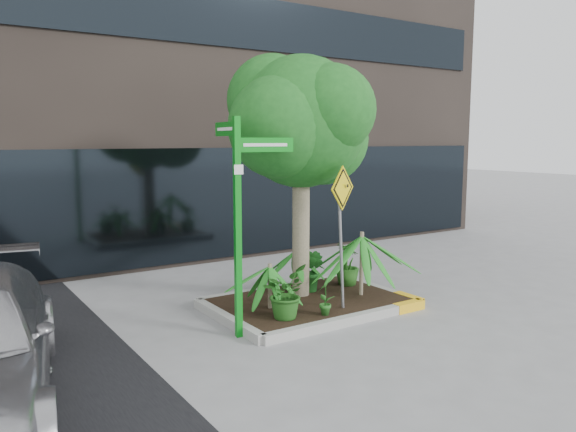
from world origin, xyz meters
TOP-DOWN VIEW (x-y plane):
  - ground at (0.00, 0.00)m, footprint 80.00×80.00m
  - planter at (0.23, 0.27)m, footprint 3.35×2.36m
  - tree at (0.24, 0.63)m, footprint 2.91×2.58m
  - palm_front at (1.14, 0.02)m, footprint 1.28×1.28m
  - palm_left at (-0.64, 0.24)m, footprint 0.84×0.84m
  - palm_back at (0.38, 0.98)m, footprint 0.86×0.86m
  - shrub_a at (-0.71, -0.31)m, footprint 1.02×1.02m
  - shrub_b at (1.37, 0.69)m, footprint 0.49×0.49m
  - shrub_c at (-0.10, -0.55)m, footprint 0.44×0.44m
  - shrub_d at (0.52, 0.66)m, footprint 0.53×0.53m
  - street_sign_post at (-1.44, -0.25)m, footprint 0.95×1.01m
  - cattle_sign at (0.35, -0.38)m, footprint 0.67×0.30m

SIDE VIEW (x-z plane):
  - ground at x=0.00m, z-range 0.00..0.00m
  - planter at x=0.23m, z-range 0.03..0.18m
  - shrub_c at x=-0.10m, z-range 0.15..0.75m
  - shrub_d at x=0.52m, z-range 0.15..0.94m
  - shrub_a at x=-0.71m, z-range 0.15..0.95m
  - shrub_b at x=1.37m, z-range 0.15..0.96m
  - palm_left at x=-0.64m, z-range 0.38..1.31m
  - palm_back at x=0.38m, z-range 0.38..1.34m
  - palm_front at x=1.14m, z-range 0.50..1.92m
  - cattle_sign at x=0.35m, z-range 0.56..2.89m
  - street_sign_post at x=-1.44m, z-range 0.38..3.60m
  - tree at x=0.24m, z-range 1.00..5.37m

